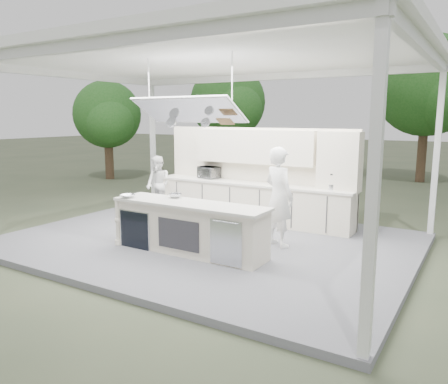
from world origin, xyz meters
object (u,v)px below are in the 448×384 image
Objects in this scene: demo_island at (189,227)px; head_chef at (279,197)px; sous_chef at (158,184)px; back_counter at (251,202)px.

head_chef reaches higher than demo_island.
demo_island is at bearing 69.22° from head_chef.
head_chef is at bearing -2.73° from sous_chef.
demo_island is 2.82m from back_counter.
back_counter is at bearing 93.63° from demo_island.
back_counter is at bearing 22.63° from sous_chef.
demo_island is 1.84m from head_chef.
back_counter is 3.38× the size of sous_chef.
demo_island is 0.61× the size of back_counter.
sous_chef is (-2.72, 2.39, 0.28)m from demo_island.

